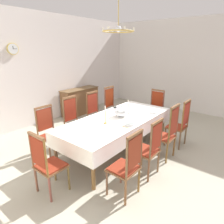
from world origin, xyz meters
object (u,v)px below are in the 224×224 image
at_px(soup_tureen, 121,111).
at_px(sideboard, 80,101).
at_px(chair_head_west, 47,163).
at_px(candlestick_west, 105,116).
at_px(mounted_clock, 13,49).
at_px(bowl_near_right, 129,124).
at_px(dining_table, 117,121).
at_px(chair_north_a, 49,131).
at_px(spoon_primary, 118,107).
at_px(chair_head_east, 155,109).
at_px(chair_south_a, 127,164).
at_px(chair_north_d, 112,107).
at_px(chair_north_b, 74,121).
at_px(spoon_secondary, 124,127).
at_px(chair_south_c, 167,132).
at_px(chair_south_d, 180,123).
at_px(bowl_far_left, 153,112).
at_px(chair_south_b, 149,147).
at_px(chair_north_c, 96,114).
at_px(bowl_near_left, 116,108).
at_px(candlestick_east, 128,108).
at_px(chandelier, 118,31).

relative_size(soup_tureen, sideboard, 0.22).
bearing_deg(chair_head_west, candlestick_west, 90.00).
bearing_deg(mounted_clock, bowl_near_right, -81.63).
xyz_separation_m(dining_table, chair_north_a, (-1.09, 1.01, -0.15)).
height_order(chair_north_a, spoon_primary, chair_north_a).
height_order(chair_head_west, chair_head_east, chair_head_east).
distance_m(chair_south_a, chair_north_d, 2.97).
bearing_deg(bowl_near_right, chair_north_b, 97.44).
relative_size(chair_south_a, soup_tureen, 3.54).
height_order(soup_tureen, spoon_secondary, soup_tureen).
relative_size(chair_south_c, candlestick_west, 3.19).
height_order(chair_north_b, spoon_primary, chair_north_b).
bearing_deg(spoon_secondary, chair_head_west, 166.06).
xyz_separation_m(chair_south_d, mounted_clock, (-1.78, 3.92, 1.66)).
distance_m(chair_south_d, chair_head_west, 3.08).
height_order(chair_head_west, bowl_near_right, chair_head_west).
bearing_deg(bowl_far_left, chair_south_d, -65.41).
height_order(chair_head_east, spoon_secondary, chair_head_east).
bearing_deg(chair_south_b, chair_south_c, -0.43).
xyz_separation_m(chair_head_west, sideboard, (3.14, 2.66, -0.10)).
bearing_deg(chair_south_a, chair_north_a, 90.00).
height_order(chair_south_d, chair_head_west, chair_south_d).
bearing_deg(spoon_primary, chair_north_b, 135.95).
distance_m(chair_head_west, mounted_clock, 3.54).
distance_m(spoon_secondary, mounted_clock, 3.64).
relative_size(bowl_near_right, sideboard, 0.14).
bearing_deg(candlestick_west, chair_south_d, -34.01).
bearing_deg(chair_north_c, mounted_clock, -60.72).
distance_m(chair_south_b, chair_north_b, 2.02).
bearing_deg(spoon_primary, bowl_near_left, 176.60).
relative_size(chair_head_west, candlestick_east, 3.23).
height_order(chair_south_c, bowl_far_left, chair_south_c).
height_order(bowl_near_left, chandelier, chandelier).
relative_size(chair_north_b, chair_north_c, 1.01).
xyz_separation_m(dining_table, chair_south_a, (-1.09, -1.01, -0.14)).
distance_m(dining_table, chair_south_c, 1.09).
height_order(chair_head_west, spoon_primary, chair_head_west).
bearing_deg(chair_north_c, chair_head_west, 24.77).
xyz_separation_m(chair_south_c, candlestick_west, (-0.78, 1.01, 0.34)).
distance_m(dining_table, spoon_primary, 0.81).
distance_m(bowl_near_right, spoon_secondary, 0.13).
xyz_separation_m(chair_south_a, chair_north_c, (1.46, 2.02, 0.01)).
bearing_deg(bowl_far_left, spoon_primary, 101.14).
height_order(chair_north_d, chair_head_west, chair_north_d).
relative_size(chair_south_a, sideboard, 0.78).
relative_size(sideboard, mounted_clock, 4.86).
xyz_separation_m(candlestick_east, spoon_primary, (0.24, 0.47, -0.13)).
distance_m(dining_table, chair_head_east, 1.83).
xyz_separation_m(chair_south_a, chandelier, (1.09, 1.01, 2.01)).
relative_size(chair_head_west, spoon_primary, 6.25).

